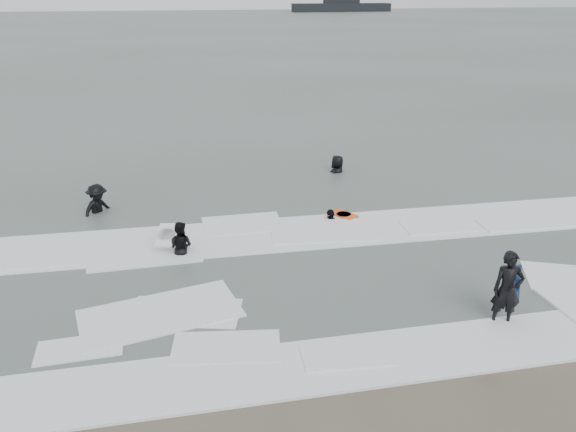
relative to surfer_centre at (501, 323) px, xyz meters
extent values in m
plane|color=brown|center=(-4.25, -0.20, 0.00)|extent=(320.00, 320.00, 0.00)
plane|color=#47544C|center=(-4.25, 79.80, 0.06)|extent=(320.00, 320.00, 0.00)
imported|color=black|center=(0.00, 0.00, 0.00)|extent=(0.77, 0.60, 1.88)
imported|color=black|center=(-7.43, 5.05, 0.00)|extent=(0.95, 0.86, 1.59)
imported|color=black|center=(-10.22, 8.75, 0.00)|extent=(1.39, 1.40, 1.94)
imported|color=black|center=(-2.44, 6.70, 0.00)|extent=(0.95, 0.89, 1.58)
imported|color=black|center=(-0.88, 11.67, 0.00)|extent=(1.05, 1.11, 1.91)
cube|color=white|center=(-4.25, -0.80, 0.03)|extent=(30.03, 2.32, 0.07)
cube|color=white|center=(-4.25, 5.80, 0.04)|extent=(30.00, 2.60, 0.09)
cube|color=black|center=(35.96, 145.30, 1.10)|extent=(26.43, 4.72, 2.08)
cube|color=black|center=(35.96, 145.30, 2.89)|extent=(9.44, 2.83, 1.51)
camera|label=1|loc=(-6.98, -10.15, 7.45)|focal=35.00mm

